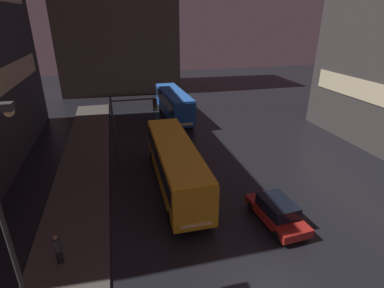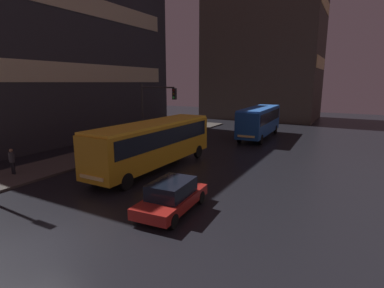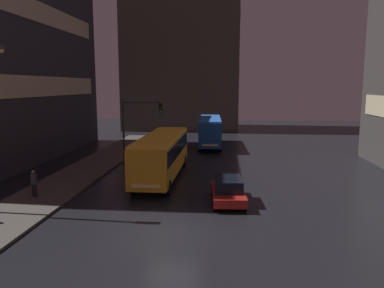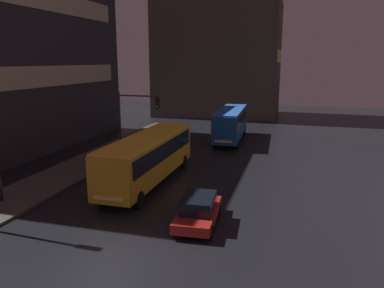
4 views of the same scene
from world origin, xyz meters
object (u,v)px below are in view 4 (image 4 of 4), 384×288
at_px(traffic_light_main, 134,116).
at_px(bus_near, 148,154).
at_px(car_taxi, 198,210).
at_px(bus_far, 231,121).

bearing_deg(traffic_light_main, bus_near, -54.55).
bearing_deg(bus_near, traffic_light_main, -54.13).
distance_m(car_taxi, traffic_light_main, 12.61).
distance_m(bus_near, traffic_light_main, 5.19).
relative_size(bus_near, car_taxi, 2.59).
bearing_deg(bus_far, traffic_light_main, 61.08).
bearing_deg(car_taxi, traffic_light_main, -54.55).
xyz_separation_m(bus_near, bus_far, (2.98, 15.42, 0.01)).
distance_m(bus_near, car_taxi, 7.51).
xyz_separation_m(bus_near, traffic_light_main, (-2.78, 3.90, 1.98)).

